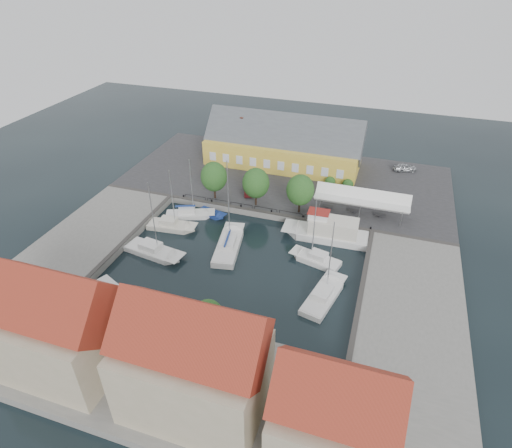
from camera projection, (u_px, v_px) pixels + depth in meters
The scene contains 21 objects.
ground at pixel (242, 256), 58.35m from camera, with size 140.00×140.00×0.00m, color black.
north_quay at pixel (286, 179), 76.35m from camera, with size 56.00×26.00×1.00m, color #2D2D30.
west_quay at pixel (96, 232), 62.27m from camera, with size 12.00×24.00×1.00m, color slate.
east_quay at pixel (411, 298), 50.71m from camera, with size 12.00×24.00×1.00m, color slate.
south_bank at pixel (169, 377), 41.40m from camera, with size 56.00×14.00×1.00m, color slate.
quay_edge_fittings at pixel (253, 231), 61.54m from camera, with size 56.00×24.72×0.40m.
warehouse at pixel (281, 146), 79.13m from camera, with size 28.56×14.00×9.55m.
tent_canopy at pixel (362, 198), 64.18m from camera, with size 14.00×4.00×2.83m.
quay_trees at pixel (256, 183), 65.74m from camera, with size 18.20×4.20×6.30m.
car_silver at pixel (405, 167), 77.64m from camera, with size 1.65×4.11×1.40m, color #A7AAAE.
car_red at pixel (249, 189), 70.73m from camera, with size 1.42×4.06×1.34m, color #5B1417.
center_sailboat at pixel (229, 246), 59.62m from camera, with size 4.62×10.25×13.52m.
trawler at pixel (329, 232), 61.39m from camera, with size 12.57×4.07×5.00m.
east_boat_a at pixel (316, 260), 57.13m from camera, with size 7.23×3.96×10.06m.
east_boat_c at pixel (323, 297), 51.22m from camera, with size 4.55×9.00×11.09m.
west_boat_a at pixel (189, 215), 66.67m from camera, with size 7.82×4.80×10.29m.
west_boat_b at pixel (171, 227), 63.97m from camera, with size 7.64×3.25×10.28m.
west_boat_c at pixel (153, 252), 58.69m from camera, with size 9.04×4.10×11.77m.
launch_sw at pixel (111, 289), 52.61m from camera, with size 5.41×3.86×0.98m.
launch_nw at pixel (211, 214), 67.25m from camera, with size 5.00×2.96×0.88m.
townhouses at pixel (169, 365), 36.20m from camera, with size 36.30×8.50×12.00m.
Camera 1 is at (16.36, -43.48, 35.63)m, focal length 30.00 mm.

